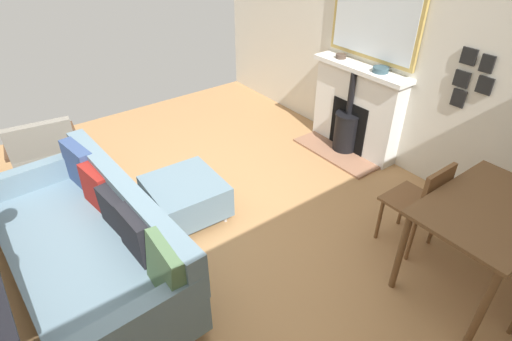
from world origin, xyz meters
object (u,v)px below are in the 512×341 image
object	(u,v)px
dining_table	(489,219)
mantel_bowl_far	(381,69)
armchair_accent	(43,146)
mantel_bowl_near	(341,56)
ottoman	(185,196)
dining_chair_near_fireplace	(422,200)
fireplace	(354,113)
sofa	(93,245)

from	to	relation	value
dining_table	mantel_bowl_far	bearing A→B (deg)	-116.44
armchair_accent	dining_table	world-z (taller)	armchair_accent
mantel_bowl_near	ottoman	size ratio (longest dim) A/B	0.17
ottoman	dining_table	bearing A→B (deg)	123.99
ottoman	dining_chair_near_fireplace	size ratio (longest dim) A/B	0.84
fireplace	armchair_accent	bearing A→B (deg)	-24.76
ottoman	dining_chair_near_fireplace	distance (m)	2.05
mantel_bowl_far	armchair_accent	distance (m)	3.54
mantel_bowl_near	mantel_bowl_far	xyz separation A→B (m)	(0.00, 0.56, 0.00)
mantel_bowl_near	dining_chair_near_fireplace	xyz separation A→B (m)	(0.86, 1.78, -0.55)
armchair_accent	dining_chair_near_fireplace	size ratio (longest dim) A/B	0.92
dining_table	armchair_accent	bearing A→B (deg)	-56.65
mantel_bowl_far	armchair_accent	world-z (taller)	mantel_bowl_far
mantel_bowl_near	armchair_accent	distance (m)	3.32
mantel_bowl_near	armchair_accent	size ratio (longest dim) A/B	0.16
mantel_bowl_far	dining_table	world-z (taller)	mantel_bowl_far
fireplace	dining_table	distance (m)	2.14
mantel_bowl_near	ottoman	xyz separation A→B (m)	(2.21, 0.27, -0.81)
ottoman	dining_chair_near_fireplace	bearing A→B (deg)	131.90
fireplace	dining_chair_near_fireplace	world-z (taller)	fireplace
mantel_bowl_near	dining_table	world-z (taller)	mantel_bowl_near
fireplace	sofa	world-z (taller)	fireplace
fireplace	dining_chair_near_fireplace	bearing A→B (deg)	60.22
mantel_bowl_near	armchair_accent	bearing A→B (deg)	-19.56
mantel_bowl_far	fireplace	bearing A→B (deg)	-85.37
sofa	armchair_accent	size ratio (longest dim) A/B	2.71
mantel_bowl_near	ottoman	distance (m)	2.37
ottoman	dining_table	distance (m)	2.46
sofa	armchair_accent	world-z (taller)	sofa
sofa	dining_table	distance (m)	2.89
fireplace	mantel_bowl_near	xyz separation A→B (m)	(-0.02, -0.32, 0.59)
mantel_bowl_near	ottoman	world-z (taller)	mantel_bowl_near
mantel_bowl_near	ottoman	bearing A→B (deg)	6.89
armchair_accent	dining_table	distance (m)	4.04
dining_chair_near_fireplace	ottoman	bearing A→B (deg)	-48.10
ottoman	dining_table	xyz separation A→B (m)	(-1.36, 2.01, 0.40)
sofa	armchair_accent	bearing A→B (deg)	-91.80
mantel_bowl_far	armchair_accent	size ratio (longest dim) A/B	0.22
fireplace	dining_chair_near_fireplace	xyz separation A→B (m)	(0.84, 1.46, 0.04)
fireplace	armchair_accent	world-z (taller)	fireplace
fireplace	mantel_bowl_near	size ratio (longest dim) A/B	10.06
sofa	dining_chair_near_fireplace	xyz separation A→B (m)	(-2.27, 1.26, 0.15)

